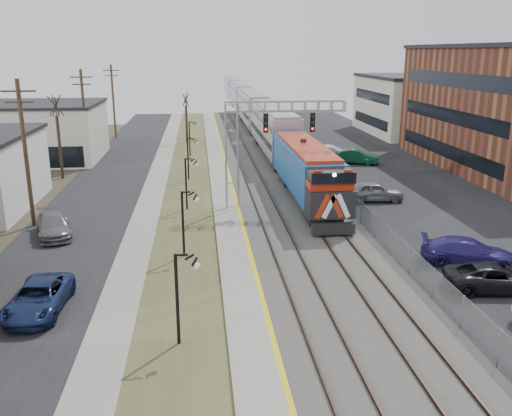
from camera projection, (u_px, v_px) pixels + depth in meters
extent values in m
cube|color=black|center=(102.00, 190.00, 47.45)|extent=(7.00, 120.00, 0.04)
cube|color=gray|center=(154.00, 188.00, 47.91)|extent=(2.00, 120.00, 0.08)
cube|color=#484A27|center=(188.00, 187.00, 48.21)|extent=(4.00, 120.00, 0.06)
cube|color=gray|center=(222.00, 186.00, 48.49)|extent=(2.00, 120.00, 0.24)
cube|color=#595651|center=(277.00, 184.00, 49.00)|extent=(8.00, 120.00, 0.20)
cube|color=black|center=(405.00, 182.00, 50.24)|extent=(16.00, 120.00, 0.04)
cube|color=gold|center=(232.00, 184.00, 48.54)|extent=(0.24, 120.00, 0.01)
cube|color=#2D2119|center=(247.00, 183.00, 48.68)|extent=(0.08, 120.00, 0.15)
cube|color=#2D2119|center=(263.00, 183.00, 48.83)|extent=(0.08, 120.00, 0.15)
cube|color=#2D2119|center=(285.00, 182.00, 49.03)|extent=(0.08, 120.00, 0.15)
cube|color=#2D2119|center=(302.00, 182.00, 49.18)|extent=(0.08, 120.00, 0.15)
cube|color=#124C97|center=(307.00, 173.00, 42.64)|extent=(3.00, 17.00, 4.25)
cube|color=black|center=(333.00, 229.00, 34.82)|extent=(2.80, 0.50, 0.70)
cube|color=#A2A5AC|center=(273.00, 130.00, 61.88)|extent=(3.00, 22.00, 5.33)
cube|color=#A2A5AC|center=(253.00, 110.00, 83.66)|extent=(3.00, 22.00, 5.33)
cube|color=#A2A5AC|center=(241.00, 98.00, 105.43)|extent=(3.00, 22.00, 5.33)
cube|color=#A2A5AC|center=(234.00, 90.00, 127.21)|extent=(3.00, 22.00, 5.33)
cube|color=gray|center=(232.00, 157.00, 40.78)|extent=(1.00, 1.00, 8.00)
cube|color=gray|center=(285.00, 106.00, 40.14)|extent=(9.00, 0.80, 0.80)
cube|color=black|center=(266.00, 123.00, 39.88)|extent=(0.35, 0.25, 1.40)
cube|color=black|center=(312.00, 122.00, 40.23)|extent=(0.35, 0.25, 1.40)
cylinder|color=black|center=(177.00, 300.00, 21.87)|extent=(0.14, 0.14, 4.00)
cylinder|color=black|center=(183.00, 225.00, 31.43)|extent=(0.14, 0.14, 4.00)
cylinder|color=black|center=(186.00, 184.00, 40.98)|extent=(0.14, 0.14, 4.00)
cylinder|color=black|center=(188.00, 159.00, 50.53)|extent=(0.14, 0.14, 4.00)
cylinder|color=black|center=(190.00, 139.00, 61.99)|extent=(0.14, 0.14, 4.00)
cylinder|color=#4C3823|center=(26.00, 155.00, 36.21)|extent=(0.28, 0.28, 10.00)
cylinder|color=#4C3823|center=(85.00, 119.00, 55.32)|extent=(0.28, 0.28, 10.00)
cylinder|color=#4C3823|center=(113.00, 102.00, 74.42)|extent=(0.28, 0.28, 10.00)
cube|color=gray|center=(323.00, 176.00, 49.23)|extent=(0.04, 120.00, 1.60)
cube|color=beige|center=(35.00, 133.00, 59.99)|extent=(14.00, 12.00, 6.00)
cube|color=beige|center=(424.00, 106.00, 79.20)|extent=(16.00, 18.00, 8.00)
cylinder|color=#382D23|center=(60.00, 147.00, 50.95)|extent=(0.30, 0.30, 5.95)
cylinder|color=#382D23|center=(187.00, 124.00, 71.37)|extent=(0.30, 0.30, 4.90)
imported|color=black|center=(495.00, 278.00, 27.27)|extent=(5.19, 2.89, 1.37)
imported|color=navy|center=(468.00, 252.00, 30.58)|extent=(5.59, 3.77, 1.50)
imported|color=gray|center=(374.00, 192.00, 43.65)|extent=(4.76, 2.15, 1.59)
imported|color=#0D4426|center=(357.00, 157.00, 58.18)|extent=(4.95, 3.28, 1.54)
imported|color=#16244D|center=(39.00, 298.00, 25.03)|extent=(2.53, 5.07, 1.38)
imported|color=slate|center=(53.00, 226.00, 35.38)|extent=(3.37, 5.25, 1.42)
imported|color=silver|center=(331.00, 153.00, 60.24)|extent=(5.02, 3.12, 1.56)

